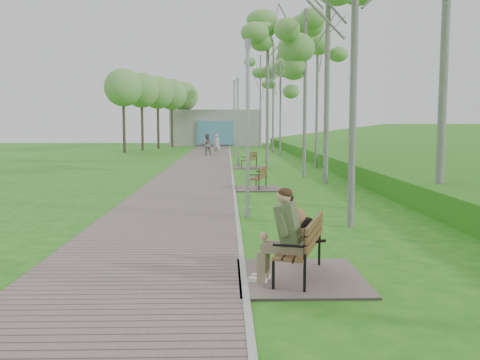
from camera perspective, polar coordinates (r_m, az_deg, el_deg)
name	(u,v)px	position (r m, az deg, el deg)	size (l,w,h in m)	color
ground	(241,254)	(10.11, 0.11, -7.85)	(120.00, 120.00, 0.00)	#1E6C16
walkway	(202,165)	(31.44, -4.12, 1.59)	(3.50, 67.00, 0.04)	#6F605A
kerb	(231,165)	(31.41, -0.93, 1.61)	(0.10, 67.00, 0.05)	#999993
embankment	(444,167)	(32.33, 20.89, 1.30)	(14.00, 70.00, 1.60)	#4B9725
building_north	(216,128)	(60.80, -2.59, 5.57)	(10.00, 5.20, 4.00)	#9E9E99
bench_main	(295,249)	(8.40, 5.89, -7.37)	(1.95, 2.17, 1.70)	#6F605A
bench_second	(258,184)	(19.94, 1.89, -0.44)	(1.67, 1.86, 1.03)	#6F605A
bench_third	(249,164)	(29.68, 0.98, 1.70)	(1.78, 1.98, 1.09)	#6F605A
lamp_post_near	(248,136)	(13.73, 0.83, 4.76)	(0.18, 0.18, 4.54)	#9EA1A6
lamp_post_second	(238,126)	(29.74, -0.24, 5.78)	(0.19, 0.19, 4.96)	#9EA1A6
lamp_post_third	(234,121)	(39.47, -0.61, 6.29)	(0.22, 0.22, 5.63)	#9EA1A6
lamp_post_far	(234,126)	(50.38, -0.63, 5.76)	(0.18, 0.18, 4.77)	#9EA1A6
pedestrian_near	(217,145)	(41.84, -2.51, 3.80)	(0.61, 0.40, 1.67)	silver
pedestrian_far	(207,145)	(41.45, -3.57, 3.78)	(0.81, 0.63, 1.67)	slate
birch_mid_a	(306,40)	(24.81, 7.02, 14.58)	(2.56, 2.56, 7.83)	silver
birch_mid_c	(268,43)	(29.75, 2.98, 14.43)	(2.87, 2.87, 8.65)	silver
birch_far_a	(318,49)	(30.16, 8.29, 13.68)	(2.43, 2.43, 8.26)	silver
birch_far_b	(281,78)	(41.39, 4.35, 10.77)	(2.45, 2.45, 7.49)	silver
birch_far_c	(273,64)	(46.36, 3.58, 12.24)	(2.69, 2.69, 9.53)	silver
birch_distant_a	(260,72)	(55.54, 2.19, 11.44)	(2.85, 2.85, 9.82)	silver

